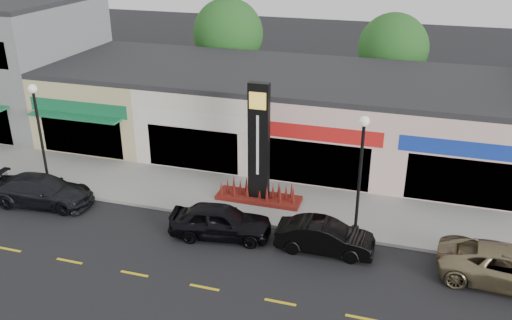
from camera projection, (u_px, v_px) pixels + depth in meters
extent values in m
plane|color=black|center=(167.00, 236.00, 24.16)|extent=(120.00, 120.00, 0.00)
cube|color=gray|center=(204.00, 192.00, 27.93)|extent=(52.00, 4.30, 0.15)
cube|color=gray|center=(186.00, 212.00, 25.96)|extent=(52.00, 0.20, 0.15)
cube|color=tan|center=(124.00, 97.00, 35.59)|extent=(7.00, 10.00, 4.50)
cube|color=#262628|center=(120.00, 61.00, 34.62)|extent=(7.00, 10.00, 0.30)
cube|color=black|center=(82.00, 135.00, 31.60)|extent=(5.25, 0.10, 2.40)
cube|color=#16673E|center=(78.00, 108.00, 30.91)|extent=(6.30, 0.12, 0.80)
cube|color=#16673E|center=(75.00, 117.00, 30.68)|extent=(5.60, 0.90, 0.12)
cube|color=silver|center=(223.00, 107.00, 33.71)|extent=(7.00, 10.00, 4.50)
cube|color=#262628|center=(223.00, 69.00, 32.74)|extent=(7.00, 10.00, 0.30)
cube|color=black|center=(193.00, 149.00, 29.72)|extent=(5.25, 0.10, 2.40)
cube|color=silver|center=(191.00, 120.00, 29.04)|extent=(6.30, 0.12, 0.80)
cube|color=#C5A796|center=(335.00, 118.00, 31.83)|extent=(7.00, 10.00, 4.50)
cube|color=#262628|center=(338.00, 78.00, 30.86)|extent=(7.00, 10.00, 0.30)
cube|color=black|center=(318.00, 164.00, 27.85)|extent=(5.25, 0.10, 2.40)
cube|color=red|center=(320.00, 133.00, 27.16)|extent=(6.30, 0.12, 0.80)
cube|color=#C5A796|center=(461.00, 130.00, 29.96)|extent=(7.00, 10.00, 4.50)
cube|color=#262628|center=(468.00, 89.00, 28.99)|extent=(7.00, 10.00, 0.30)
cube|color=black|center=(462.00, 182.00, 25.97)|extent=(5.25, 0.10, 2.40)
cube|color=#1836A8|center=(468.00, 149.00, 25.28)|extent=(6.30, 0.12, 0.80)
cylinder|color=#382619|center=(229.00, 81.00, 41.65)|extent=(0.36, 0.36, 3.15)
sphere|color=#214B17|center=(228.00, 33.00, 40.18)|extent=(5.20, 5.20, 5.20)
cylinder|color=#382619|center=(388.00, 96.00, 38.47)|extent=(0.36, 0.36, 2.97)
sphere|color=#214B17|center=(393.00, 48.00, 37.09)|extent=(4.80, 4.80, 4.80)
cylinder|color=black|center=(49.00, 183.00, 28.37)|extent=(0.32, 0.32, 0.30)
cylinder|color=black|center=(41.00, 138.00, 27.36)|extent=(0.14, 0.14, 5.00)
sphere|color=silver|center=(33.00, 89.00, 26.31)|extent=(0.44, 0.44, 0.44)
cylinder|color=black|center=(355.00, 229.00, 24.08)|extent=(0.32, 0.32, 0.30)
cylinder|color=black|center=(360.00, 179.00, 23.07)|extent=(0.14, 0.14, 5.00)
sphere|color=silver|center=(364.00, 121.00, 22.02)|extent=(0.44, 0.44, 0.44)
cube|color=#55150E|center=(259.00, 198.00, 26.92)|extent=(4.20, 1.30, 0.20)
cube|color=black|center=(259.00, 144.00, 25.75)|extent=(1.00, 0.40, 6.00)
cube|color=yellow|center=(258.00, 101.00, 24.67)|extent=(0.80, 0.05, 0.80)
cube|color=silver|center=(258.00, 146.00, 25.56)|extent=(0.12, 0.04, 3.00)
imported|color=black|center=(42.00, 191.00, 26.58)|extent=(2.54, 5.24, 1.47)
imported|color=black|center=(221.00, 221.00, 23.82)|extent=(2.46, 4.71, 1.53)
imported|color=black|center=(325.00, 237.00, 22.78)|extent=(1.53, 4.17, 1.37)
imported|color=#877856|center=(509.00, 267.00, 20.72)|extent=(2.80, 5.46, 1.47)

